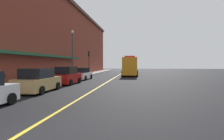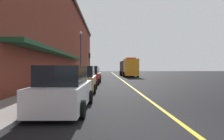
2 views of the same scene
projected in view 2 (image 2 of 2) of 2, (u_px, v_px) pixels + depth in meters
name	position (u px, v px, depth m)	size (l,w,h in m)	color
ground_plane	(119.00, 78.00, 29.07)	(112.00, 112.00, 0.00)	black
sidewalk_left	(81.00, 78.00, 28.83)	(2.40, 70.00, 0.15)	gray
lane_center_stripe	(119.00, 78.00, 29.07)	(0.16, 70.00, 0.01)	gold
brick_building_left	(35.00, 37.00, 27.46)	(12.73, 64.00, 12.72)	maroon
parked_car_0	(64.00, 90.00, 7.21)	(2.08, 4.18, 1.81)	silver
parked_car_1	(82.00, 79.00, 13.14)	(2.15, 4.55, 1.84)	#A5844C
parked_car_2	(91.00, 76.00, 18.89)	(2.14, 4.21, 1.89)	maroon
parked_car_3	(93.00, 74.00, 24.74)	(2.08, 4.29, 1.64)	silver
utility_truck	(128.00, 68.00, 34.98)	(2.86, 9.48, 3.49)	orange
parking_meter_0	(53.00, 79.00, 10.20)	(0.14, 0.18, 1.33)	#4C4C51
parking_meter_1	(56.00, 78.00, 10.98)	(0.14, 0.18, 1.33)	#4C4C51
parking_meter_2	(74.00, 75.00, 16.97)	(0.14, 0.18, 1.33)	#4C4C51
street_lamp_left	(81.00, 50.00, 26.55)	(0.44, 0.44, 6.94)	#33383D
traffic_light_near	(89.00, 60.00, 33.66)	(0.38, 0.36, 4.30)	#232326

